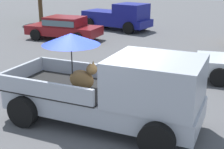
% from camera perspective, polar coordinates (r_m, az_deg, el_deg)
% --- Properties ---
extents(ground_plane, '(80.00, 80.00, 0.00)m').
position_cam_1_polar(ground_plane, '(8.29, -1.84, -8.75)').
color(ground_plane, '#4C4C4F').
extents(pickup_truck_main, '(5.23, 2.73, 2.34)m').
position_cam_1_polar(pickup_truck_main, '(7.71, 1.01, -2.81)').
color(pickup_truck_main, black).
rests_on(pickup_truck_main, ground).
extents(pickup_truck_far, '(4.92, 2.45, 1.80)m').
position_cam_1_polar(pickup_truck_far, '(21.51, 1.23, 10.52)').
color(pickup_truck_far, black).
rests_on(pickup_truck_far, ground).
extents(parked_sedan_far, '(4.52, 2.47, 1.33)m').
position_cam_1_polar(parked_sedan_far, '(18.47, -8.72, 8.62)').
color(parked_sedan_far, black).
rests_on(parked_sedan_far, ground).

